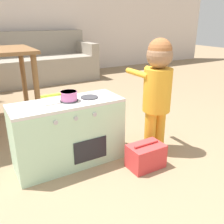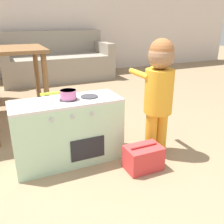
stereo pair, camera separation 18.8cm
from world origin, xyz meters
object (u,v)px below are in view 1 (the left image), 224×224
(child_figure, at_px, (157,84))
(toy_basket, at_px, (146,156))
(play_kitchen, at_px, (69,133))
(couch, at_px, (39,63))
(toy_pot, at_px, (68,95))

(child_figure, height_order, toy_basket, child_figure)
(toy_basket, bearing_deg, play_kitchen, 142.97)
(play_kitchen, relative_size, child_figure, 0.87)
(child_figure, height_order, couch, child_figure)
(toy_pot, height_order, couch, couch)
(toy_pot, distance_m, couch, 2.87)
(toy_pot, relative_size, child_figure, 0.28)
(child_figure, xyz_separation_m, couch, (-0.11, 2.98, -0.27))
(play_kitchen, distance_m, toy_basket, 0.58)
(play_kitchen, height_order, toy_pot, toy_pot)
(toy_basket, height_order, couch, couch)
(child_figure, bearing_deg, play_kitchen, 165.35)
(play_kitchen, bearing_deg, child_figure, -14.65)
(toy_basket, distance_m, couch, 3.16)
(play_kitchen, xyz_separation_m, couch, (0.55, 2.81, 0.05))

